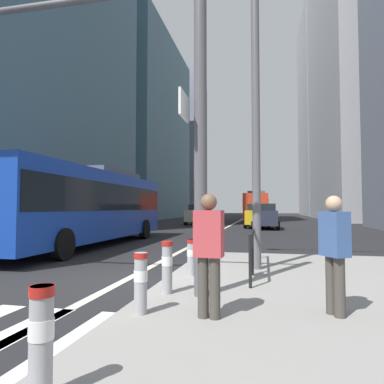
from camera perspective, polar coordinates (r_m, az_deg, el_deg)
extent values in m
plane|color=black|center=(27.60, 5.62, -6.03)|extent=(160.00, 160.00, 0.00)
cube|color=silver|center=(4.38, -22.24, -24.18)|extent=(0.45, 3.20, 0.01)
cube|color=silver|center=(3.99, -10.20, -26.59)|extent=(0.45, 3.20, 0.01)
cube|color=silver|center=(3.78, 4.27, -28.06)|extent=(0.45, 3.20, 0.01)
cube|color=beige|center=(37.54, 7.32, -5.12)|extent=(0.20, 80.00, 0.01)
cube|color=slate|center=(55.76, -8.47, 10.25)|extent=(10.45, 24.02, 28.13)
cube|color=slate|center=(80.23, -1.98, 7.54)|extent=(10.05, 16.07, 31.67)
cube|color=#9E9EA3|center=(59.37, 26.72, 25.04)|extent=(11.99, 25.89, 57.93)
cube|color=#9E9EA3|center=(80.33, 22.06, 11.92)|extent=(11.36, 18.97, 43.19)
cube|color=#14389E|center=(15.17, -16.97, -2.18)|extent=(2.59, 11.78, 2.75)
cube|color=black|center=(15.17, -16.95, -0.88)|extent=(2.63, 11.55, 1.10)
cube|color=#4C4C51|center=(16.82, -14.02, 2.96)|extent=(1.78, 4.25, 0.30)
cylinder|color=black|center=(11.36, -20.83, -8.18)|extent=(0.31, 1.00, 1.00)
cylinder|color=black|center=(18.16, -7.94, -6.19)|extent=(0.31, 1.00, 1.00)
cylinder|color=black|center=(19.09, -14.78, -5.96)|extent=(0.31, 1.00, 1.00)
cube|color=silver|center=(16.44, -28.77, -4.97)|extent=(1.79, 4.30, 1.10)
cube|color=black|center=(16.54, -28.37, -2.16)|extent=(1.50, 2.32, 0.52)
cylinder|color=black|center=(17.06, -23.24, -6.84)|extent=(0.22, 0.64, 0.64)
cylinder|color=black|center=(18.17, -27.96, -6.48)|extent=(0.22, 0.64, 0.64)
cube|color=red|center=(39.69, 10.86, -2.48)|extent=(2.63, 11.02, 2.75)
cube|color=black|center=(39.70, 10.85, -1.98)|extent=(2.67, 10.80, 1.10)
cube|color=#4C4C51|center=(38.08, 10.76, -0.17)|extent=(1.80, 3.98, 0.30)
cylinder|color=black|center=(43.28, 9.43, -4.12)|extent=(0.31, 1.00, 1.00)
cylinder|color=black|center=(43.21, 12.61, -4.09)|extent=(0.31, 1.00, 1.00)
cylinder|color=black|center=(36.26, 8.80, -4.41)|extent=(0.31, 1.00, 1.00)
cylinder|color=black|center=(36.17, 12.60, -4.39)|extent=(0.31, 1.00, 1.00)
cube|color=#B2A899|center=(33.65, 1.07, -3.95)|extent=(1.89, 4.56, 1.10)
cube|color=black|center=(33.79, 1.13, -2.57)|extent=(1.55, 2.48, 0.52)
cylinder|color=black|center=(31.98, 2.09, -5.00)|extent=(0.24, 0.65, 0.64)
cylinder|color=black|center=(32.39, -1.09, -4.98)|extent=(0.24, 0.65, 0.64)
cylinder|color=black|center=(35.00, 3.07, -4.80)|extent=(0.24, 0.65, 0.64)
cylinder|color=black|center=(35.37, 0.16, -4.78)|extent=(0.24, 0.65, 0.64)
cube|color=#232838|center=(26.85, 12.18, -4.22)|extent=(1.81, 4.17, 1.10)
cube|color=black|center=(26.69, 12.16, -2.49)|extent=(1.51, 2.26, 0.52)
cylinder|color=black|center=(28.30, 10.35, -5.27)|extent=(0.22, 0.64, 0.64)
cylinder|color=black|center=(28.30, 14.05, -5.23)|extent=(0.22, 0.64, 0.64)
cylinder|color=black|center=(25.48, 10.12, -5.56)|extent=(0.22, 0.64, 0.64)
cylinder|color=black|center=(25.47, 14.23, -5.52)|extent=(0.22, 0.64, 0.64)
cube|color=gold|center=(28.76, 10.95, -4.12)|extent=(1.93, 4.50, 1.10)
cube|color=black|center=(28.60, 10.92, -2.51)|extent=(1.57, 2.45, 0.52)
cylinder|color=black|center=(30.34, 9.39, -5.10)|extent=(0.24, 0.65, 0.64)
cylinder|color=black|center=(30.25, 12.84, -5.07)|extent=(0.24, 0.65, 0.64)
cylinder|color=black|center=(27.34, 8.89, -5.37)|extent=(0.24, 0.65, 0.64)
cylinder|color=black|center=(27.24, 12.72, -5.35)|extent=(0.24, 0.65, 0.64)
cylinder|color=#515156|center=(5.99, 1.41, 12.08)|extent=(0.22, 0.22, 6.00)
cylinder|color=#515156|center=(8.23, -25.53, 26.07)|extent=(6.81, 0.14, 0.14)
cube|color=white|center=(5.92, -1.37, 14.25)|extent=(0.04, 0.60, 0.44)
cylinder|color=#56565B|center=(8.82, 10.61, 14.01)|extent=(0.20, 0.20, 8.00)
cylinder|color=#99999E|center=(3.11, -23.94, -22.02)|extent=(0.18, 0.18, 0.87)
cylinder|color=white|center=(3.07, -23.90, -20.19)|extent=(0.19, 0.19, 0.16)
cylinder|color=#B21E19|center=(3.00, -23.79, -14.89)|extent=(0.20, 0.20, 0.08)
cylinder|color=#99999E|center=(4.97, -8.59, -14.84)|extent=(0.18, 0.18, 0.85)
cylinder|color=white|center=(4.95, -8.58, -13.69)|extent=(0.19, 0.19, 0.15)
cylinder|color=#B21E19|center=(4.91, -8.56, -10.45)|extent=(0.20, 0.20, 0.08)
cylinder|color=#99999E|center=(6.05, -4.20, -12.44)|extent=(0.18, 0.18, 0.90)
cylinder|color=white|center=(6.03, -4.19, -11.43)|extent=(0.19, 0.19, 0.16)
cylinder|color=#B21E19|center=(6.00, -4.18, -8.59)|extent=(0.20, 0.20, 0.08)
cylinder|color=#99999E|center=(7.60, -0.12, -10.87)|extent=(0.18, 0.18, 0.78)
cylinder|color=white|center=(7.59, -0.12, -10.16)|extent=(0.19, 0.19, 0.14)
cylinder|color=#B21E19|center=(7.56, -0.12, -8.23)|extent=(0.20, 0.20, 0.08)
cylinder|color=black|center=(6.51, 9.71, -11.47)|extent=(0.06, 0.06, 0.95)
cylinder|color=black|center=(7.70, 10.07, -10.09)|extent=(0.06, 0.06, 0.95)
cylinder|color=black|center=(8.90, 10.34, -9.08)|extent=(0.06, 0.06, 0.95)
cylinder|color=black|center=(10.10, 10.54, -8.31)|extent=(0.06, 0.06, 0.95)
cylinder|color=black|center=(8.26, 10.19, -6.28)|extent=(0.06, 3.61, 0.06)
cylinder|color=#423D38|center=(4.78, 1.88, -15.59)|extent=(0.15, 0.15, 0.81)
cylinder|color=#423D38|center=(4.74, 3.83, -15.69)|extent=(0.15, 0.15, 0.81)
cube|color=#B73D42|center=(4.65, 2.83, -6.94)|extent=(0.40, 0.27, 0.63)
sphere|color=brown|center=(4.64, 2.82, -1.68)|extent=(0.22, 0.22, 0.22)
cylinder|color=#423D38|center=(5.19, 23.44, -14.39)|extent=(0.15, 0.15, 0.80)
cylinder|color=#423D38|center=(5.31, 22.28, -14.14)|extent=(0.15, 0.15, 0.80)
cube|color=#38568E|center=(5.15, 22.71, -6.48)|extent=(0.40, 0.45, 0.62)
sphere|color=tan|center=(5.14, 22.62, -1.80)|extent=(0.22, 0.22, 0.22)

